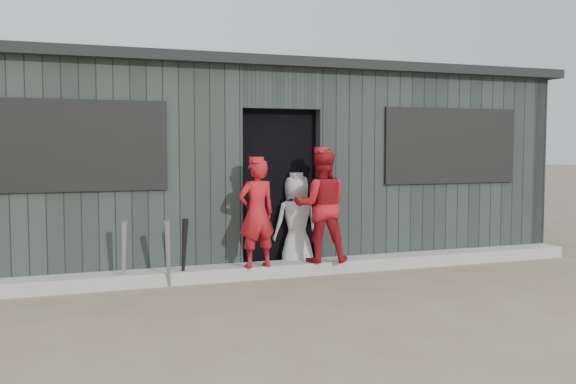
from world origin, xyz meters
name	(u,v)px	position (x,y,z in m)	size (l,w,h in m)	color
ground	(354,311)	(0.00, 0.00, 0.00)	(80.00, 80.00, 0.00)	#6B604A
curb	(287,269)	(0.00, 1.82, 0.07)	(8.00, 0.36, 0.15)	#9B9B96
bat_left	(124,255)	(-1.93, 1.68, 0.37)	(0.07, 0.07, 0.74)	gray
bat_mid	(168,254)	(-1.47, 1.55, 0.38)	(0.07, 0.07, 0.76)	gray
bat_right	(184,252)	(-1.28, 1.65, 0.38)	(0.07, 0.07, 0.77)	black
player_red_left	(257,213)	(-0.43, 1.66, 0.77)	(0.46, 0.30, 1.25)	#A9141B
player_red_right	(321,206)	(0.40, 1.73, 0.83)	(0.66, 0.51, 1.36)	#A1131B
player_grey_back	(296,222)	(0.21, 2.08, 0.60)	(0.58, 0.38, 1.19)	#B2B2B2
dugout	(247,164)	(0.00, 3.50, 1.29)	(8.30, 3.30, 2.62)	black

